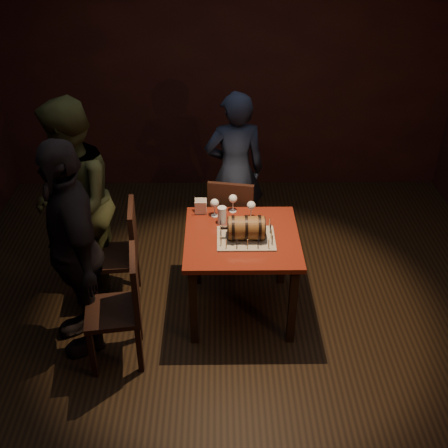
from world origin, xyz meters
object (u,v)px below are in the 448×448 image
object	(u,v)px
person_left_front	(73,249)
pub_table	(242,247)
chair_left_rear	(123,249)
wine_glass_mid	(233,199)
barrel_cake	(246,228)
wine_glass_right	(251,206)
wine_glass_left	(215,204)
chair_left_front	(123,303)
person_left_rear	(73,203)
pint_of_ale	(222,216)
chair_back	(232,219)
person_back	(235,172)

from	to	relation	value
person_left_front	pub_table	bearing A→B (deg)	80.05
chair_left_rear	wine_glass_mid	bearing A→B (deg)	13.67
pub_table	barrel_cake	size ratio (longest dim) A/B	2.63
barrel_cake	wine_glass_right	bearing A→B (deg)	79.91
pub_table	wine_glass_left	world-z (taller)	wine_glass_left
pub_table	chair_left_front	size ratio (longest dim) A/B	0.97
wine_glass_mid	person_left_rear	bearing A→B (deg)	-176.96
wine_glass_left	wine_glass_right	xyz separation A→B (m)	(0.30, -0.04, 0.00)
pub_table	pint_of_ale	size ratio (longest dim) A/B	6.00
wine_glass_right	person_left_rear	xyz separation A→B (m)	(-1.46, 0.04, 0.01)
barrel_cake	pint_of_ale	distance (m)	0.30
wine_glass_left	wine_glass_mid	world-z (taller)	same
wine_glass_mid	wine_glass_right	world-z (taller)	same
pint_of_ale	chair_back	world-z (taller)	chair_back
wine_glass_mid	chair_left_rear	world-z (taller)	chair_left_rear
wine_glass_right	chair_left_rear	size ratio (longest dim) A/B	0.17
barrel_cake	chair_left_front	xyz separation A→B (m)	(-0.91, -0.49, -0.33)
wine_glass_left	person_back	world-z (taller)	person_back
wine_glass_right	person_left_front	xyz separation A→B (m)	(-1.32, -0.59, -0.00)
wine_glass_mid	person_left_front	xyz separation A→B (m)	(-1.17, -0.71, -0.00)
pint_of_ale	chair_left_rear	world-z (taller)	chair_left_rear
person_back	person_left_front	size ratio (longest dim) A/B	0.90
chair_left_front	person_left_rear	world-z (taller)	person_left_rear
wine_glass_mid	person_left_front	size ratio (longest dim) A/B	0.09
pint_of_ale	chair_left_front	bearing A→B (deg)	-135.11
pub_table	person_left_front	bearing A→B (deg)	-165.03
chair_left_front	person_left_front	size ratio (longest dim) A/B	0.54
barrel_cake	wine_glass_left	distance (m)	0.43
wine_glass_right	chair_back	xyz separation A→B (m)	(-0.14, 0.37, -0.35)
person_back	wine_glass_mid	bearing A→B (deg)	78.83
wine_glass_right	person_left_rear	size ratio (longest dim) A/B	0.09
barrel_cake	wine_glass_right	xyz separation A→B (m)	(0.05, 0.31, 0.01)
chair_left_rear	person_left_rear	distance (m)	0.55
chair_left_front	person_left_rear	bearing A→B (deg)	120.37
person_left_front	person_left_rear	bearing A→B (deg)	167.05
wine_glass_right	wine_glass_mid	bearing A→B (deg)	142.25
chair_back	person_left_rear	xyz separation A→B (m)	(-1.31, -0.32, 0.35)
barrel_cake	wine_glass_mid	distance (m)	0.43
wine_glass_mid	wine_glass_right	xyz separation A→B (m)	(0.15, -0.11, 0.00)
wine_glass_mid	wine_glass_right	size ratio (longest dim) A/B	1.00
wine_glass_right	pint_of_ale	xyz separation A→B (m)	(-0.24, -0.07, -0.05)
person_left_rear	wine_glass_right	bearing A→B (deg)	81.31
wine_glass_right	person_left_rear	bearing A→B (deg)	178.30
wine_glass_right	pint_of_ale	distance (m)	0.25
barrel_cake	person_left_front	bearing A→B (deg)	-167.23
wine_glass_mid	chair_left_rear	size ratio (longest dim) A/B	0.17
pint_of_ale	person_back	distance (m)	0.88
wine_glass_right	person_back	bearing A→B (deg)	97.91
barrel_cake	pint_of_ale	bearing A→B (deg)	128.37
person_left_rear	barrel_cake	bearing A→B (deg)	68.96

